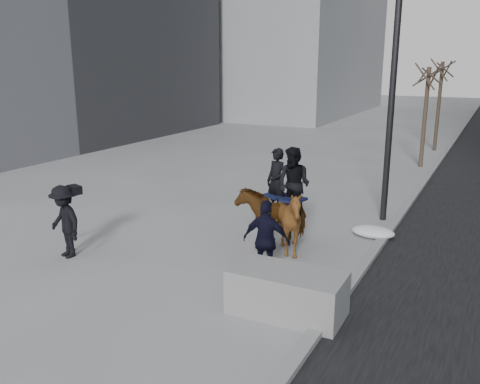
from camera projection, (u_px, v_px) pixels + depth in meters
The scene contains 11 objects.
ground at pixel (216, 267), 11.57m from camera, with size 120.00×120.00×0.00m, color gray.
curb at pixel (421, 186), 18.80m from camera, with size 0.25×90.00×0.12m, color gray.
planter at pixel (287, 293), 9.38m from camera, with size 2.10×1.05×0.84m, color gray.
tree_near at pixel (425, 112), 21.82m from camera, with size 1.20×1.20×4.76m, color #3C2B23, non-canonical shape.
tree_far at pixel (439, 102), 25.81m from camera, with size 1.20×1.20×4.99m, color #33291E, non-canonical shape.
mounted_left at pixel (274, 210), 12.80m from camera, with size 1.55×2.10×2.47m.
mounted_right at pixel (291, 213), 12.14m from camera, with size 1.65×1.79×2.61m.
feeder at pixel (266, 241), 10.75m from camera, with size 1.07×0.91×1.75m.
camera_crew at pixel (65, 221), 12.00m from camera, with size 1.28×0.96×1.75m.
lamppost at pixel (395, 44), 13.63m from camera, with size 0.25×1.99×9.09m.
snow_piles at pixel (349, 262), 11.53m from camera, with size 1.14×5.52×0.29m.
Camera 1 is at (5.45, -9.29, 4.60)m, focal length 38.00 mm.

